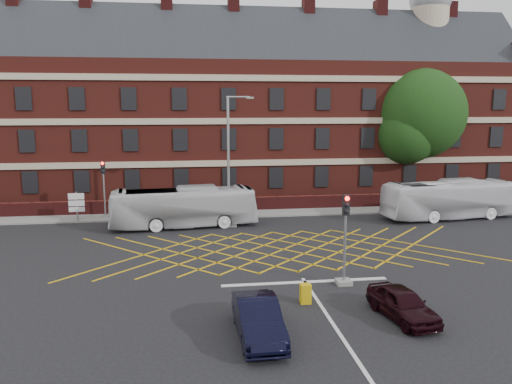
{
  "coord_description": "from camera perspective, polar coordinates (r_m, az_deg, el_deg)",
  "views": [
    {
      "loc": [
        -5.34,
        -25.59,
        8.3
      ],
      "look_at": [
        -1.68,
        1.5,
        3.53
      ],
      "focal_mm": 35.0,
      "sensor_mm": 36.0,
      "label": 1
    }
  ],
  "objects": [
    {
      "name": "far_pavement",
      "position": [
        38.85,
        0.39,
        -2.35
      ],
      "size": [
        60.0,
        3.0,
        0.12
      ],
      "primitive_type": "cube",
      "color": "slate",
      "rests_on": "ground"
    },
    {
      "name": "stop_line",
      "position": [
        24.19,
        5.63,
        -10.19
      ],
      "size": [
        8.0,
        0.3,
        0.02
      ],
      "primitive_type": "cube",
      "color": "silver",
      "rests_on": "ground"
    },
    {
      "name": "centre_line",
      "position": [
        18.45,
        10.47,
        -16.98
      ],
      "size": [
        0.15,
        14.0,
        0.02
      ],
      "primitive_type": "cube",
      "color": "silver",
      "rests_on": "ground"
    },
    {
      "name": "bus_left",
      "position": [
        34.61,
        -8.27,
        -1.72
      ],
      "size": [
        10.18,
        3.29,
        2.79
      ],
      "primitive_type": "imported",
      "rotation": [
        0.0,
        0.0,
        1.67
      ],
      "color": "silver",
      "rests_on": "ground"
    },
    {
      "name": "box_junction_hatching",
      "position": [
        29.3,
        3.15,
        -6.56
      ],
      "size": [
        8.22,
        8.22,
        0.02
      ],
      "primitive_type": "cube",
      "rotation": [
        0.0,
        0.0,
        0.79
      ],
      "color": "#CC990C",
      "rests_on": "ground"
    },
    {
      "name": "deciduous_tree",
      "position": [
        46.95,
        18.15,
        7.82
      ],
      "size": [
        8.06,
        7.95,
        11.52
      ],
      "color": "black",
      "rests_on": "ground"
    },
    {
      "name": "direction_signs",
      "position": [
        37.81,
        -19.83,
        -1.24
      ],
      "size": [
        1.1,
        0.16,
        2.2
      ],
      "color": "gray",
      "rests_on": "ground"
    },
    {
      "name": "traffic_light_near",
      "position": [
        23.64,
        10.11,
        -6.31
      ],
      "size": [
        0.7,
        0.7,
        4.27
      ],
      "color": "slate",
      "rests_on": "ground"
    },
    {
      "name": "utility_cabinet",
      "position": [
        21.66,
        5.68,
        -11.49
      ],
      "size": [
        0.45,
        0.39,
        0.84
      ],
      "primitive_type": "cube",
      "color": "gold",
      "rests_on": "ground"
    },
    {
      "name": "ground",
      "position": [
        27.43,
        3.94,
        -7.74
      ],
      "size": [
        120.0,
        120.0,
        0.0
      ],
      "primitive_type": "plane",
      "color": "black",
      "rests_on": "ground"
    },
    {
      "name": "street_lamp",
      "position": [
        34.31,
        -3.04,
        1.1
      ],
      "size": [
        2.25,
        1.0,
        8.9
      ],
      "color": "slate",
      "rests_on": "ground"
    },
    {
      "name": "car_maroon",
      "position": [
        20.85,
        16.42,
        -12.13
      ],
      "size": [
        2.08,
        3.84,
        1.24
      ],
      "primitive_type": "imported",
      "rotation": [
        0.0,
        0.0,
        0.18
      ],
      "color": "black",
      "rests_on": "ground"
    },
    {
      "name": "bus_right",
      "position": [
        39.51,
        21.29,
        -0.79
      ],
      "size": [
        10.49,
        3.47,
        2.87
      ],
      "primitive_type": "imported",
      "rotation": [
        0.0,
        0.0,
        1.68
      ],
      "color": "silver",
      "rests_on": "ground"
    },
    {
      "name": "boundary_wall",
      "position": [
        39.72,
        0.19,
        -1.35
      ],
      "size": [
        56.0,
        0.5,
        1.1
      ],
      "primitive_type": "cube",
      "color": "#471312",
      "rests_on": "ground"
    },
    {
      "name": "traffic_light_far",
      "position": [
        38.51,
        -16.94,
        -0.31
      ],
      "size": [
        0.7,
        0.7,
        4.27
      ],
      "color": "slate",
      "rests_on": "ground"
    },
    {
      "name": "car_navy",
      "position": [
        18.55,
        0.25,
        -14.29
      ],
      "size": [
        1.6,
        4.29,
        1.4
      ],
      "primitive_type": "imported",
      "rotation": [
        0.0,
        0.0,
        0.03
      ],
      "color": "black",
      "rests_on": "ground"
    },
    {
      "name": "victorian_building",
      "position": [
        47.92,
        -1.01,
        9.34
      ],
      "size": [
        51.0,
        12.17,
        20.4
      ],
      "color": "maroon",
      "rests_on": "ground"
    }
  ]
}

